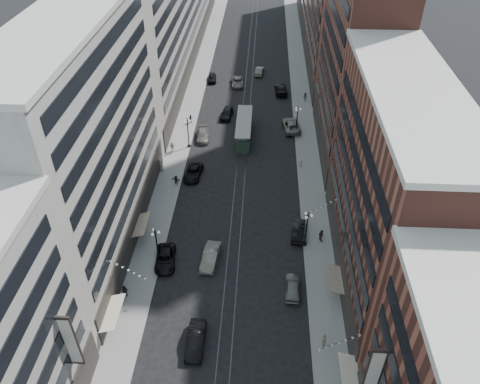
% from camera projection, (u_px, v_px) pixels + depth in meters
% --- Properties ---
extents(ground, '(220.00, 220.00, 0.00)m').
position_uv_depth(ground, '(244.00, 134.00, 83.63)').
color(ground, black).
rests_on(ground, ground).
extents(sidewalk_west, '(4.00, 180.00, 0.15)m').
position_uv_depth(sidewalk_west, '(191.00, 106.00, 91.93)').
color(sidewalk_west, gray).
rests_on(sidewalk_west, ground).
extents(sidewalk_east, '(4.00, 180.00, 0.15)m').
position_uv_depth(sidewalk_east, '(303.00, 109.00, 91.02)').
color(sidewalk_east, gray).
rests_on(sidewalk_east, ground).
extents(rail_west, '(0.12, 180.00, 0.02)m').
position_uv_depth(rail_west, '(243.00, 107.00, 91.54)').
color(rail_west, '#2D2D33').
rests_on(rail_west, ground).
extents(rail_east, '(0.12, 180.00, 0.02)m').
position_uv_depth(rail_east, '(250.00, 108.00, 91.48)').
color(rail_east, '#2D2D33').
rests_on(rail_east, ground).
extents(building_west_mid, '(8.00, 36.00, 28.00)m').
position_uv_depth(building_west_mid, '(89.00, 145.00, 54.45)').
color(building_west_mid, '#A49E92').
rests_on(building_west_mid, ground).
extents(building_east_mid, '(8.00, 30.00, 24.00)m').
position_uv_depth(building_east_mid, '(389.00, 194.00, 50.32)').
color(building_east_mid, brown).
rests_on(building_east_mid, ground).
extents(building_east_tower, '(8.00, 26.00, 42.00)m').
position_uv_depth(building_east_tower, '(362.00, 24.00, 66.89)').
color(building_east_tower, brown).
rests_on(building_east_tower, ground).
extents(lamppost_sw_far, '(1.03, 1.14, 5.52)m').
position_uv_depth(lamppost_sw_far, '(157.00, 245.00, 56.87)').
color(lamppost_sw_far, black).
rests_on(lamppost_sw_far, sidewalk_west).
extents(lamppost_sw_mid, '(1.03, 1.14, 5.52)m').
position_uv_depth(lamppost_sw_mid, '(188.00, 132.00, 78.17)').
color(lamppost_sw_mid, black).
rests_on(lamppost_sw_mid, sidewalk_west).
extents(lamppost_se_far, '(1.03, 1.14, 5.52)m').
position_uv_depth(lamppost_se_far, '(307.00, 228.00, 59.26)').
color(lamppost_se_far, black).
rests_on(lamppost_se_far, sidewalk_east).
extents(lamppost_se_mid, '(1.03, 1.14, 5.52)m').
position_uv_depth(lamppost_se_mid, '(297.00, 120.00, 81.35)').
color(lamppost_se_mid, black).
rests_on(lamppost_se_mid, sidewalk_east).
extents(streetcar, '(2.58, 11.67, 3.23)m').
position_uv_depth(streetcar, '(244.00, 130.00, 81.85)').
color(streetcar, '#273E2E').
rests_on(streetcar, ground).
extents(car_2, '(2.98, 5.48, 1.46)m').
position_uv_depth(car_2, '(165.00, 259.00, 58.27)').
color(car_2, black).
rests_on(car_2, ground).
extents(car_4, '(2.02, 4.55, 1.52)m').
position_uv_depth(car_4, '(293.00, 287.00, 54.60)').
color(car_4, slate).
rests_on(car_4, ground).
extents(car_5, '(1.81, 5.09, 1.67)m').
position_uv_depth(car_5, '(196.00, 340.00, 48.84)').
color(car_5, black).
rests_on(car_5, ground).
extents(pedestrian_2, '(0.83, 0.47, 1.70)m').
position_uv_depth(pedestrian_2, '(125.00, 291.00, 53.78)').
color(pedestrian_2, black).
rests_on(pedestrian_2, sidewalk_west).
extents(pedestrian_4, '(0.58, 1.11, 1.82)m').
position_uv_depth(pedestrian_4, '(324.00, 340.00, 48.56)').
color(pedestrian_4, beige).
rests_on(pedestrian_4, sidewalk_east).
extents(car_7, '(2.95, 5.44, 1.45)m').
position_uv_depth(car_7, '(193.00, 172.00, 72.92)').
color(car_7, black).
rests_on(car_7, ground).
extents(car_8, '(2.59, 5.28, 1.48)m').
position_uv_depth(car_8, '(203.00, 135.00, 81.79)').
color(car_8, '#635F58').
rests_on(car_8, ground).
extents(car_9, '(2.11, 4.49, 1.48)m').
position_uv_depth(car_9, '(212.00, 78.00, 100.74)').
color(car_9, black).
rests_on(car_9, ground).
extents(car_10, '(2.22, 4.95, 1.58)m').
position_uv_depth(car_10, '(298.00, 230.00, 62.29)').
color(car_10, black).
rests_on(car_10, ground).
extents(car_11, '(3.59, 6.50, 1.72)m').
position_uv_depth(car_11, '(291.00, 125.00, 84.28)').
color(car_11, gray).
rests_on(car_11, ground).
extents(car_12, '(2.80, 5.99, 1.69)m').
position_uv_depth(car_12, '(281.00, 89.00, 96.03)').
color(car_12, black).
rests_on(car_12, ground).
extents(car_13, '(2.52, 5.08, 1.66)m').
position_uv_depth(car_13, '(227.00, 113.00, 87.92)').
color(car_13, black).
rests_on(car_13, ground).
extents(car_14, '(2.10, 4.73, 1.51)m').
position_uv_depth(car_14, '(259.00, 71.00, 103.55)').
color(car_14, '#66635B').
rests_on(car_14, ground).
extents(pedestrian_5, '(1.48, 0.77, 1.53)m').
position_uv_depth(pedestrian_5, '(176.00, 180.00, 71.04)').
color(pedestrian_5, black).
rests_on(pedestrian_5, sidewalk_west).
extents(pedestrian_6, '(1.10, 0.69, 1.74)m').
position_uv_depth(pedestrian_6, '(172.00, 147.00, 78.29)').
color(pedestrian_6, '#AAA28D').
rests_on(pedestrian_6, sidewalk_west).
extents(pedestrian_7, '(0.85, 0.94, 1.70)m').
position_uv_depth(pedestrian_7, '(321.00, 235.00, 61.24)').
color(pedestrian_7, black).
rests_on(pedestrian_7, sidewalk_east).
extents(pedestrian_8, '(0.76, 0.71, 1.75)m').
position_uv_depth(pedestrian_8, '(301.00, 163.00, 74.36)').
color(pedestrian_8, beige).
rests_on(pedestrian_8, sidewalk_east).
extents(pedestrian_9, '(1.15, 0.69, 1.66)m').
position_uv_depth(pedestrian_9, '(305.00, 97.00, 92.99)').
color(pedestrian_9, black).
rests_on(pedestrian_9, sidewalk_east).
extents(car_extra_0, '(2.89, 5.56, 1.50)m').
position_uv_depth(car_extra_0, '(238.00, 82.00, 99.08)').
color(car_extra_0, slate).
rests_on(car_extra_0, ground).
extents(car_extra_1, '(2.38, 5.30, 1.69)m').
position_uv_depth(car_extra_1, '(211.00, 257.00, 58.36)').
color(car_extra_1, slate).
rests_on(car_extra_1, ground).
extents(pedestrian_extra_0, '(0.92, 0.86, 1.68)m').
position_uv_depth(pedestrian_extra_0, '(191.00, 119.00, 85.89)').
color(pedestrian_extra_0, black).
rests_on(pedestrian_extra_0, sidewalk_west).
extents(pedestrian_extra_2, '(0.69, 1.02, 1.92)m').
position_uv_depth(pedestrian_extra_2, '(162.00, 165.00, 73.80)').
color(pedestrian_extra_2, '#B5AC96').
rests_on(pedestrian_extra_2, sidewalk_west).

